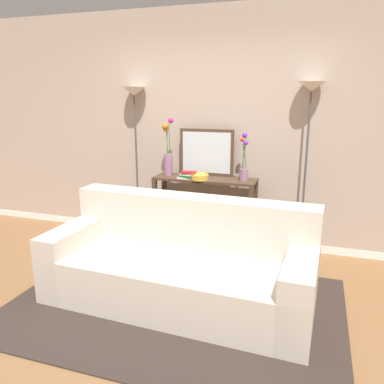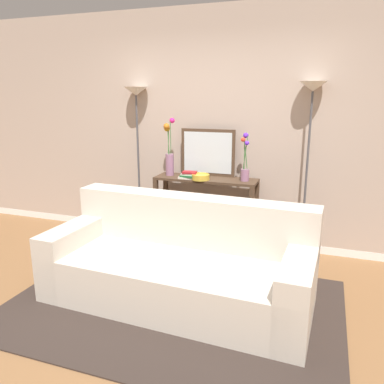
{
  "view_description": "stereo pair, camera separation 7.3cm",
  "coord_description": "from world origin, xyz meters",
  "px_view_note": "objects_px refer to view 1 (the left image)",
  "views": [
    {
      "loc": [
        1.16,
        -2.56,
        1.78
      ],
      "look_at": [
        0.0,
        0.95,
        0.84
      ],
      "focal_mm": 35.88,
      "sensor_mm": 36.0,
      "label": 1
    },
    {
      "loc": [
        1.23,
        -2.53,
        1.78
      ],
      "look_at": [
        0.0,
        0.95,
        0.84
      ],
      "focal_mm": 35.88,
      "sensor_mm": 36.0,
      "label": 2
    }
  ],
  "objects_px": {
    "vase_short_flowers": "(244,165)",
    "floor_lamp_left": "(135,121)",
    "book_stack": "(188,175)",
    "couch": "(181,266)",
    "vase_tall_flowers": "(168,153)",
    "fruit_bowl": "(200,177)",
    "book_row_under_console": "(178,239)",
    "floor_lamp_right": "(309,122)",
    "wall_mirror": "(206,153)",
    "console_table": "(205,201)"
  },
  "relations": [
    {
      "from": "couch",
      "to": "console_table",
      "type": "distance_m",
      "value": 1.24
    },
    {
      "from": "floor_lamp_right",
      "to": "fruit_bowl",
      "type": "bearing_deg",
      "value": -168.53
    },
    {
      "from": "couch",
      "to": "floor_lamp_left",
      "type": "xyz_separation_m",
      "value": [
        -1.06,
        1.33,
        1.16
      ]
    },
    {
      "from": "floor_lamp_left",
      "to": "book_stack",
      "type": "xyz_separation_m",
      "value": [
        0.75,
        -0.22,
        -0.58
      ]
    },
    {
      "from": "vase_short_flowers",
      "to": "floor_lamp_right",
      "type": "bearing_deg",
      "value": 10.79
    },
    {
      "from": "book_stack",
      "to": "book_row_under_console",
      "type": "xyz_separation_m",
      "value": [
        -0.17,
        0.09,
        -0.83
      ]
    },
    {
      "from": "couch",
      "to": "floor_lamp_left",
      "type": "distance_m",
      "value": 2.06
    },
    {
      "from": "fruit_bowl",
      "to": "floor_lamp_right",
      "type": "bearing_deg",
      "value": 11.47
    },
    {
      "from": "console_table",
      "to": "book_row_under_console",
      "type": "distance_m",
      "value": 0.62
    },
    {
      "from": "couch",
      "to": "vase_short_flowers",
      "type": "relative_size",
      "value": 4.42
    },
    {
      "from": "floor_lamp_left",
      "to": "book_stack",
      "type": "bearing_deg",
      "value": -16.19
    },
    {
      "from": "vase_short_flowers",
      "to": "book_row_under_console",
      "type": "distance_m",
      "value": 1.25
    },
    {
      "from": "couch",
      "to": "fruit_bowl",
      "type": "xyz_separation_m",
      "value": [
        -0.17,
        1.1,
        0.58
      ]
    },
    {
      "from": "floor_lamp_right",
      "to": "book_row_under_console",
      "type": "bearing_deg",
      "value": -175.03
    },
    {
      "from": "vase_tall_flowers",
      "to": "vase_short_flowers",
      "type": "relative_size",
      "value": 1.27
    },
    {
      "from": "floor_lamp_left",
      "to": "fruit_bowl",
      "type": "bearing_deg",
      "value": -14.36
    },
    {
      "from": "couch",
      "to": "vase_tall_flowers",
      "type": "bearing_deg",
      "value": 116.04
    },
    {
      "from": "couch",
      "to": "floor_lamp_right",
      "type": "distance_m",
      "value": 2.03
    },
    {
      "from": "fruit_bowl",
      "to": "book_stack",
      "type": "relative_size",
      "value": 0.91
    },
    {
      "from": "wall_mirror",
      "to": "book_row_under_console",
      "type": "bearing_deg",
      "value": -155.94
    },
    {
      "from": "vase_tall_flowers",
      "to": "book_stack",
      "type": "bearing_deg",
      "value": -20.06
    },
    {
      "from": "floor_lamp_right",
      "to": "book_row_under_console",
      "type": "distance_m",
      "value": 2.04
    },
    {
      "from": "console_table",
      "to": "vase_short_flowers",
      "type": "height_order",
      "value": "vase_short_flowers"
    },
    {
      "from": "couch",
      "to": "floor_lamp_right",
      "type": "height_order",
      "value": "floor_lamp_right"
    },
    {
      "from": "floor_lamp_right",
      "to": "fruit_bowl",
      "type": "height_order",
      "value": "floor_lamp_right"
    },
    {
      "from": "couch",
      "to": "fruit_bowl",
      "type": "bearing_deg",
      "value": 98.66
    },
    {
      "from": "wall_mirror",
      "to": "fruit_bowl",
      "type": "distance_m",
      "value": 0.34
    },
    {
      "from": "floor_lamp_right",
      "to": "vase_tall_flowers",
      "type": "bearing_deg",
      "value": -175.77
    },
    {
      "from": "fruit_bowl",
      "to": "vase_short_flowers",
      "type": "bearing_deg",
      "value": 12.39
    },
    {
      "from": "console_table",
      "to": "book_stack",
      "type": "distance_m",
      "value": 0.37
    },
    {
      "from": "console_table",
      "to": "floor_lamp_left",
      "type": "bearing_deg",
      "value": 172.28
    },
    {
      "from": "wall_mirror",
      "to": "vase_tall_flowers",
      "type": "xyz_separation_m",
      "value": [
        -0.43,
        -0.13,
        -0.01
      ]
    },
    {
      "from": "vase_tall_flowers",
      "to": "vase_short_flowers",
      "type": "xyz_separation_m",
      "value": [
        0.91,
        -0.01,
        -0.08
      ]
    },
    {
      "from": "vase_short_flowers",
      "to": "floor_lamp_left",
      "type": "bearing_deg",
      "value": 174.85
    },
    {
      "from": "book_stack",
      "to": "floor_lamp_left",
      "type": "bearing_deg",
      "value": 163.81
    },
    {
      "from": "fruit_bowl",
      "to": "book_stack",
      "type": "bearing_deg",
      "value": 175.81
    },
    {
      "from": "vase_tall_flowers",
      "to": "vase_short_flowers",
      "type": "distance_m",
      "value": 0.91
    },
    {
      "from": "wall_mirror",
      "to": "vase_tall_flowers",
      "type": "distance_m",
      "value": 0.45
    },
    {
      "from": "console_table",
      "to": "vase_tall_flowers",
      "type": "height_order",
      "value": "vase_tall_flowers"
    },
    {
      "from": "fruit_bowl",
      "to": "wall_mirror",
      "type": "bearing_deg",
      "value": 88.8
    },
    {
      "from": "vase_tall_flowers",
      "to": "book_row_under_console",
      "type": "bearing_deg",
      "value": -5.23
    },
    {
      "from": "floor_lamp_left",
      "to": "vase_tall_flowers",
      "type": "relative_size",
      "value": 2.78
    },
    {
      "from": "book_stack",
      "to": "vase_tall_flowers",
      "type": "bearing_deg",
      "value": 159.94
    },
    {
      "from": "floor_lamp_right",
      "to": "vase_tall_flowers",
      "type": "xyz_separation_m",
      "value": [
        -1.56,
        -0.11,
        -0.39
      ]
    },
    {
      "from": "book_stack",
      "to": "couch",
      "type": "bearing_deg",
      "value": -74.45
    },
    {
      "from": "floor_lamp_left",
      "to": "fruit_bowl",
      "type": "relative_size",
      "value": 9.29
    },
    {
      "from": "floor_lamp_right",
      "to": "fruit_bowl",
      "type": "xyz_separation_m",
      "value": [
        -1.13,
        -0.23,
        -0.62
      ]
    },
    {
      "from": "floor_lamp_right",
      "to": "vase_short_flowers",
      "type": "xyz_separation_m",
      "value": [
        -0.65,
        -0.12,
        -0.47
      ]
    },
    {
      "from": "vase_short_flowers",
      "to": "fruit_bowl",
      "type": "xyz_separation_m",
      "value": [
        -0.48,
        -0.11,
        -0.14
      ]
    },
    {
      "from": "floor_lamp_right",
      "to": "book_stack",
      "type": "bearing_deg",
      "value": -170.23
    }
  ]
}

